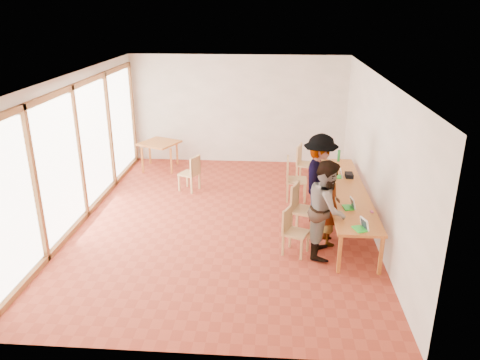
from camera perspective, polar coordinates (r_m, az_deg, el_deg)
The scene contains 25 objects.
ground at distance 9.87m, azimuth -2.04°, elevation -4.96°, with size 8.00×8.00×0.00m, color #A13C27.
wall_back at distance 13.18m, azimuth -0.23°, elevation 8.55°, with size 6.00×0.10×3.00m, color white.
wall_front at distance 5.67m, azimuth -6.63°, elevation -8.75°, with size 6.00×0.10×3.00m, color white.
wall_right at distance 9.48m, azimuth 16.21°, elevation 2.84°, with size 0.10×8.00×3.00m, color white.
window_wall at distance 10.08m, azimuth -19.16°, elevation 3.56°, with size 0.10×8.00×3.00m, color white.
ceiling at distance 8.99m, azimuth -2.29°, elevation 12.67°, with size 6.00×8.00×0.04m, color white.
communal_table at distance 9.71m, azimuth 12.78°, elevation -1.41°, with size 0.80×4.00×0.75m.
side_table at distance 12.95m, azimuth -9.79°, elevation 4.23°, with size 0.90×0.90×0.75m.
chair_near at distance 8.49m, azimuth 6.28°, elevation -5.58°, with size 0.53×0.53×0.46m.
chair_mid at distance 9.23m, azimuth 7.28°, elevation -2.81°, with size 0.60×0.60×0.54m.
chair_far at distance 10.75m, azimuth 6.35°, elevation 0.68°, with size 0.48×0.48×0.53m.
chair_empty at distance 11.95m, azimuth 7.64°, elevation 2.53°, with size 0.55×0.55×0.51m.
chair_spare at distance 11.27m, azimuth -5.85°, elevation 1.27°, with size 0.54×0.54×0.47m.
person_near at distance 8.85m, azimuth 10.92°, elevation -3.07°, with size 0.56×0.36×1.52m, color gray.
person_mid at distance 8.40m, azimuth 10.52°, elevation -3.43°, with size 0.86×0.67×1.78m, color gray.
person_far at distance 9.68m, azimuth 9.62°, elevation 0.19°, with size 1.20×0.69×1.86m, color gray.
laptop_near at distance 8.07m, azimuth 14.64°, elevation -5.49°, with size 0.28×0.29×0.20m.
laptop_mid at distance 8.83m, azimuth 13.30°, elevation -3.02°, with size 0.24×0.26×0.20m.
laptop_far at distance 10.34m, azimuth 12.02°, elevation 0.60°, with size 0.20×0.22×0.18m.
yellow_mug at distance 11.04m, azimuth 10.47°, elevation 2.02°, with size 0.13×0.13×0.11m, color #CCCF23.
green_bottle at distance 11.36m, azimuth 11.96°, elevation 2.91°, with size 0.07×0.07×0.28m, color #237C30.
clear_glass at distance 11.04m, azimuth 10.18°, elevation 1.99°, with size 0.07×0.07×0.09m, color silver.
condiment_cup at distance 11.26m, azimuth 10.87°, elevation 2.25°, with size 0.08×0.08×0.06m, color white.
pink_phone at distance 8.78m, azimuth 15.78°, elevation -3.74°, with size 0.05×0.10×0.01m, color #C4417B.
black_pouch at distance 10.39m, azimuth 13.16°, elevation 0.58°, with size 0.16×0.26×0.09m, color black.
Camera 1 is at (1.01, -8.84, 4.28)m, focal length 35.00 mm.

